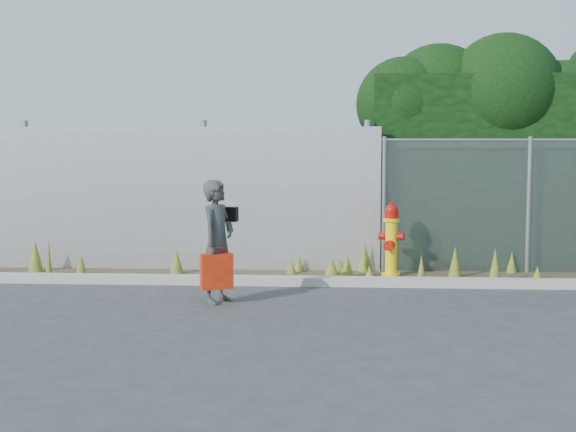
{
  "coord_description": "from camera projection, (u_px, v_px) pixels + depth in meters",
  "views": [
    {
      "loc": [
        0.35,
        -9.1,
        2.02
      ],
      "look_at": [
        -0.3,
        1.4,
        1.0
      ],
      "focal_mm": 50.0,
      "sensor_mm": 36.0,
      "label": 1
    }
  ],
  "objects": [
    {
      "name": "fire_hydrant",
      "position": [
        391.0,
        241.0,
        11.65
      ],
      "size": [
        0.37,
        0.33,
        1.1
      ],
      "rotation": [
        0.0,
        0.0,
        -0.29
      ],
      "color": "yellow",
      "rests_on": "ground"
    },
    {
      "name": "black_shoulder_bag",
      "position": [
        228.0,
        214.0,
        10.04
      ],
      "size": [
        0.25,
        0.1,
        0.18
      ],
      "rotation": [
        0.0,
        0.0,
        -0.24
      ],
      "color": "black"
    },
    {
      "name": "woman",
      "position": [
        218.0,
        242.0,
        9.84
      ],
      "size": [
        0.55,
        0.65,
        1.51
      ],
      "primitive_type": "imported",
      "rotation": [
        0.0,
        0.0,
        1.17
      ],
      "color": "#0E5B50",
      "rests_on": "ground"
    },
    {
      "name": "red_tote_bag",
      "position": [
        217.0,
        271.0,
        9.73
      ],
      "size": [
        0.39,
        0.14,
        0.51
      ],
      "rotation": [
        0.0,
        0.0,
        0.38
      ],
      "color": "#B11A0A"
    },
    {
      "name": "hedge",
      "position": [
        575.0,
        139.0,
        12.79
      ],
      "size": [
        7.56,
        2.12,
        3.68
      ],
      "color": "black",
      "rests_on": "ground"
    },
    {
      "name": "curb",
      "position": [
        311.0,
        281.0,
        11.04
      ],
      "size": [
        16.0,
        0.22,
        0.12
      ],
      "primitive_type": "cube",
      "color": "#AAA29A",
      "rests_on": "ground"
    },
    {
      "name": "ground",
      "position": [
        306.0,
        314.0,
        9.26
      ],
      "size": [
        80.0,
        80.0,
        0.0
      ],
      "primitive_type": "plane",
      "color": "#37373A",
      "rests_on": "ground"
    },
    {
      "name": "corrugated_fence",
      "position": [
        104.0,
        198.0,
        12.34
      ],
      "size": [
        8.5,
        0.21,
        2.3
      ],
      "color": "silver",
      "rests_on": "ground"
    },
    {
      "name": "weed_strip",
      "position": [
        284.0,
        267.0,
        11.76
      ],
      "size": [
        16.0,
        1.35,
        0.55
      ],
      "color": "#433726",
      "rests_on": "ground"
    }
  ]
}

